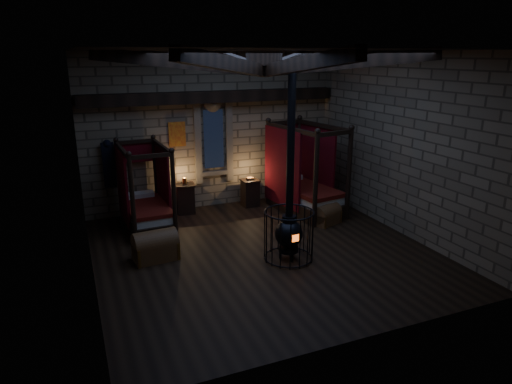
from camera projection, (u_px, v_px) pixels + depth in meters
name	position (u px, v px, depth m)	size (l,w,h in m)	color
room	(262.00, 75.00, 8.95)	(7.02, 7.02, 4.29)	black
bed_left	(146.00, 207.00, 11.24)	(1.11, 2.00, 2.05)	black
bed_right	(304.00, 190.00, 12.44)	(1.52, 2.40, 2.35)	black
trunk_left	(155.00, 246.00, 9.50)	(0.94, 0.65, 0.65)	brown
trunk_right	(327.00, 215.00, 11.52)	(0.81, 0.67, 0.52)	brown
nightstand_left	(185.00, 198.00, 12.26)	(0.56, 0.54, 0.99)	black
nightstand_right	(250.00, 192.00, 12.85)	(0.48, 0.46, 0.83)	black
stove	(289.00, 231.00, 9.41)	(1.03, 1.03, 4.05)	black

